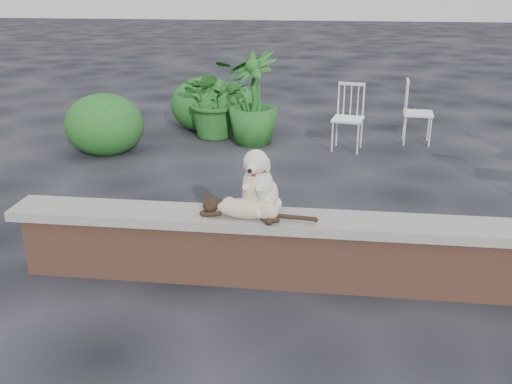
# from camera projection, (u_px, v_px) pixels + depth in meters

# --- Properties ---
(ground) EXTENTS (60.00, 60.00, 0.00)m
(ground) POSITION_uv_depth(u_px,v_px,m) (391.00, 288.00, 4.60)
(ground) COLOR black
(ground) RESTS_ON ground
(brick_wall) EXTENTS (6.00, 0.30, 0.50)m
(brick_wall) POSITION_uv_depth(u_px,v_px,m) (393.00, 261.00, 4.52)
(brick_wall) COLOR brown
(brick_wall) RESTS_ON ground
(capstone) EXTENTS (6.20, 0.40, 0.08)m
(capstone) POSITION_uv_depth(u_px,v_px,m) (396.00, 227.00, 4.41)
(capstone) COLOR slate
(capstone) RESTS_ON brick_wall
(dog) EXTENTS (0.45, 0.54, 0.56)m
(dog) POSITION_uv_depth(u_px,v_px,m) (260.00, 179.00, 4.50)
(dog) COLOR beige
(dog) RESTS_ON capstone
(cat) EXTENTS (1.11, 0.45, 0.18)m
(cat) POSITION_uv_depth(u_px,v_px,m) (248.00, 207.00, 4.44)
(cat) COLOR tan
(cat) RESTS_ON capstone
(chair_e) EXTENTS (0.60, 0.60, 0.94)m
(chair_e) POSITION_uv_depth(u_px,v_px,m) (418.00, 112.00, 8.47)
(chair_e) COLOR white
(chair_e) RESTS_ON ground
(chair_b) EXTENTS (0.65, 0.65, 0.94)m
(chair_b) POSITION_uv_depth(u_px,v_px,m) (348.00, 118.00, 8.12)
(chair_b) COLOR white
(chair_b) RESTS_ON ground
(potted_plant_a) EXTENTS (1.40, 1.34, 1.21)m
(potted_plant_a) POSITION_uv_depth(u_px,v_px,m) (216.00, 98.00, 8.75)
(potted_plant_a) COLOR #1E4D16
(potted_plant_a) RESTS_ON ground
(potted_plant_b) EXTENTS (1.07, 1.07, 1.35)m
(potted_plant_b) POSITION_uv_depth(u_px,v_px,m) (253.00, 99.00, 8.38)
(potted_plant_b) COLOR #1E4D16
(potted_plant_b) RESTS_ON ground
(shrubbery) EXTENTS (2.45, 2.92, 0.89)m
(shrubbery) POSITION_uv_depth(u_px,v_px,m) (176.00, 111.00, 8.92)
(shrubbery) COLOR #1E4D16
(shrubbery) RESTS_ON ground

